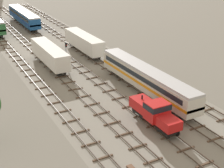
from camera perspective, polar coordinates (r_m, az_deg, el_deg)
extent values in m
plane|color=slate|center=(67.20, -7.91, 4.54)|extent=(480.00, 480.00, 0.00)
cube|color=gray|center=(67.20, -7.91, 4.55)|extent=(21.57, 176.00, 0.01)
cube|color=#47382D|center=(65.58, -16.01, 3.57)|extent=(0.07, 126.00, 0.15)
cube|color=#47382D|center=(65.87, -14.80, 3.79)|extent=(0.07, 126.00, 0.15)
cube|color=brown|center=(36.29, -1.58, -12.53)|extent=(2.40, 0.22, 0.14)
cube|color=brown|center=(38.52, -3.64, -10.21)|extent=(2.40, 0.22, 0.14)
cube|color=brown|center=(40.86, -5.44, -8.15)|extent=(2.40, 0.22, 0.14)
cube|color=brown|center=(43.27, -7.03, -6.30)|extent=(2.40, 0.22, 0.14)
cube|color=brown|center=(45.75, -8.44, -4.65)|extent=(2.40, 0.22, 0.14)
cube|color=brown|center=(48.30, -9.70, -3.17)|extent=(2.40, 0.22, 0.14)
cube|color=brown|center=(50.89, -10.83, -1.84)|extent=(2.40, 0.22, 0.14)
cube|color=brown|center=(53.52, -11.84, -0.63)|extent=(2.40, 0.22, 0.14)
cube|color=brown|center=(56.19, -12.76, 0.46)|extent=(2.40, 0.22, 0.14)
cube|color=brown|center=(58.90, -13.60, 1.45)|extent=(2.40, 0.22, 0.14)
cube|color=brown|center=(61.63, -14.36, 2.35)|extent=(2.40, 0.22, 0.14)
cube|color=brown|center=(64.38, -15.06, 3.18)|extent=(2.40, 0.22, 0.14)
cube|color=brown|center=(67.16, -15.70, 3.93)|extent=(2.40, 0.22, 0.14)
cube|color=brown|center=(69.95, -16.29, 4.63)|extent=(2.40, 0.22, 0.14)
cube|color=brown|center=(72.76, -16.84, 5.27)|extent=(2.40, 0.22, 0.14)
cube|color=brown|center=(75.59, -17.35, 5.87)|extent=(2.40, 0.22, 0.14)
cube|color=brown|center=(78.43, -17.82, 6.42)|extent=(2.40, 0.22, 0.14)
cube|color=brown|center=(81.28, -18.26, 6.93)|extent=(2.40, 0.22, 0.14)
cube|color=brown|center=(84.14, -18.67, 7.41)|extent=(2.40, 0.22, 0.14)
cube|color=#47382D|center=(66.56, -12.34, 4.23)|extent=(0.07, 126.00, 0.15)
cube|color=#47382D|center=(66.93, -11.17, 4.44)|extent=(0.07, 126.00, 0.15)
cube|color=brown|center=(36.10, 7.04, -12.94)|extent=(2.40, 0.22, 0.14)
cube|color=brown|center=(38.10, 4.42, -10.66)|extent=(2.40, 0.22, 0.14)
cube|color=brown|center=(40.24, 2.09, -8.58)|extent=(2.40, 0.22, 0.14)
cube|color=brown|center=(42.48, 0.03, -6.71)|extent=(2.40, 0.22, 0.14)
cube|color=brown|center=(44.80, -1.80, -5.03)|extent=(2.40, 0.22, 0.14)
cube|color=brown|center=(47.21, -3.45, -3.51)|extent=(2.40, 0.22, 0.14)
cube|color=brown|center=(49.67, -4.93, -2.13)|extent=(2.40, 0.22, 0.14)
cube|color=brown|center=(52.20, -6.26, -0.89)|extent=(2.40, 0.22, 0.14)
cube|color=brown|center=(54.77, -7.47, 0.24)|extent=(2.40, 0.22, 0.14)
cube|color=brown|center=(57.38, -8.57, 1.27)|extent=(2.40, 0.22, 0.14)
cube|color=brown|center=(60.03, -9.58, 2.21)|extent=(2.40, 0.22, 0.14)
cube|color=brown|center=(62.71, -10.50, 3.06)|extent=(2.40, 0.22, 0.14)
cube|color=brown|center=(65.42, -11.34, 3.85)|extent=(2.40, 0.22, 0.14)
cube|color=brown|center=(68.16, -12.12, 4.57)|extent=(2.40, 0.22, 0.14)
cube|color=brown|center=(70.91, -12.84, 5.24)|extent=(2.40, 0.22, 0.14)
cube|color=brown|center=(73.69, -13.51, 5.85)|extent=(2.40, 0.22, 0.14)
cube|color=brown|center=(76.48, -14.13, 6.42)|extent=(2.40, 0.22, 0.14)
cube|color=brown|center=(79.28, -14.71, 6.95)|extent=(2.40, 0.22, 0.14)
cube|color=brown|center=(82.10, -15.25, 7.44)|extent=(2.40, 0.22, 0.14)
cube|color=brown|center=(84.94, -15.76, 7.90)|extent=(2.40, 0.22, 0.14)
cube|color=brown|center=(87.78, -16.23, 8.32)|extent=(2.40, 0.22, 0.14)
cube|color=brown|center=(90.63, -16.67, 8.73)|extent=(2.40, 0.22, 0.14)
cube|color=brown|center=(93.49, -17.09, 9.10)|extent=(2.40, 0.22, 0.14)
cube|color=brown|center=(96.37, -17.49, 9.45)|extent=(2.40, 0.22, 0.14)
cube|color=brown|center=(99.24, -17.86, 9.79)|extent=(2.40, 0.22, 0.14)
cube|color=brown|center=(102.13, -18.21, 10.10)|extent=(2.40, 0.22, 0.14)
cube|color=brown|center=(105.02, -18.54, 10.39)|extent=(2.40, 0.22, 0.14)
cube|color=#47382D|center=(67.80, -8.79, 4.85)|extent=(0.07, 126.00, 0.15)
cube|color=#47382D|center=(68.26, -7.66, 5.05)|extent=(0.07, 126.00, 0.15)
cube|color=brown|center=(36.68, 15.59, -13.08)|extent=(2.40, 0.22, 0.14)
cube|color=brown|center=(38.42, 12.51, -10.89)|extent=(2.40, 0.22, 0.14)
cube|color=brown|center=(40.32, 9.75, -8.88)|extent=(2.40, 0.22, 0.14)
cube|color=brown|center=(42.34, 7.27, -7.03)|extent=(2.40, 0.22, 0.14)
cube|color=brown|center=(44.47, 5.04, -5.34)|extent=(2.40, 0.22, 0.14)
cube|color=brown|center=(46.70, 3.02, -3.81)|extent=(2.40, 0.22, 0.14)
cube|color=brown|center=(49.01, 1.20, -2.41)|extent=(2.40, 0.22, 0.14)
cube|color=brown|center=(51.39, -0.45, -1.14)|extent=(2.40, 0.22, 0.14)
cube|color=brown|center=(53.83, -1.95, 0.02)|extent=(2.40, 0.22, 0.14)
cube|color=brown|center=(56.33, -3.32, 1.08)|extent=(2.40, 0.22, 0.14)
cube|color=brown|center=(58.88, -4.57, 2.04)|extent=(2.40, 0.22, 0.14)
cube|color=brown|center=(61.46, -5.72, 2.93)|extent=(2.40, 0.22, 0.14)
cube|color=brown|center=(64.08, -6.78, 3.74)|extent=(2.40, 0.22, 0.14)
cube|color=brown|center=(66.74, -7.76, 4.48)|extent=(2.40, 0.22, 0.14)
cube|color=brown|center=(69.42, -8.66, 5.17)|extent=(2.40, 0.22, 0.14)
cube|color=brown|center=(72.12, -9.50, 5.81)|extent=(2.40, 0.22, 0.14)
cube|color=brown|center=(74.85, -10.27, 6.39)|extent=(2.40, 0.22, 0.14)
cube|color=brown|center=(77.60, -11.00, 6.94)|extent=(2.40, 0.22, 0.14)
cube|color=brown|center=(80.37, -11.67, 7.45)|extent=(2.40, 0.22, 0.14)
cube|color=brown|center=(83.15, -12.31, 7.92)|extent=(2.40, 0.22, 0.14)
cube|color=brown|center=(85.95, -12.90, 8.36)|extent=(2.40, 0.22, 0.14)
cube|color=brown|center=(88.76, -13.46, 8.77)|extent=(2.40, 0.22, 0.14)
cube|color=brown|center=(91.58, -13.98, 9.16)|extent=(2.40, 0.22, 0.14)
cube|color=brown|center=(94.42, -14.47, 9.52)|extent=(2.40, 0.22, 0.14)
cube|color=brown|center=(97.26, -14.94, 9.86)|extent=(2.40, 0.22, 0.14)
cube|color=brown|center=(100.12, -15.38, 10.18)|extent=(2.40, 0.22, 0.14)
cube|color=brown|center=(102.98, -15.79, 10.48)|extent=(2.40, 0.22, 0.14)
cube|color=brown|center=(105.85, -16.19, 10.77)|extent=(2.40, 0.22, 0.14)
cube|color=brown|center=(108.72, -16.56, 11.04)|extent=(2.40, 0.22, 0.14)
cube|color=brown|center=(111.60, -16.92, 11.29)|extent=(2.40, 0.22, 0.14)
cube|color=brown|center=(114.49, -17.26, 11.53)|extent=(2.40, 0.22, 0.14)
cube|color=brown|center=(117.39, -17.58, 11.76)|extent=(2.40, 0.22, 0.14)
cube|color=brown|center=(120.29, -17.89, 11.98)|extent=(2.40, 0.22, 0.14)
cube|color=brown|center=(123.19, -18.18, 12.19)|extent=(2.40, 0.22, 0.14)
cube|color=brown|center=(126.10, -18.46, 12.39)|extent=(2.40, 0.22, 0.14)
cube|color=#47382D|center=(69.30, -5.37, 5.43)|extent=(0.07, 126.00, 0.15)
cube|color=#47382D|center=(69.85, -4.29, 5.61)|extent=(0.07, 126.00, 0.15)
cube|color=brown|center=(41.09, 17.25, -9.01)|extent=(2.40, 0.22, 0.14)
cube|color=brown|center=(42.87, 14.44, -7.23)|extent=(2.40, 0.22, 0.14)
cube|color=brown|center=(44.78, 11.89, -5.58)|extent=(2.40, 0.22, 0.14)
cube|color=brown|center=(46.80, 9.56, -4.06)|extent=(2.40, 0.22, 0.14)
cube|color=brown|center=(48.92, 7.43, -2.67)|extent=(2.40, 0.22, 0.14)
cube|color=brown|center=(51.13, 5.49, -1.39)|extent=(2.40, 0.22, 0.14)
cube|color=brown|center=(53.42, 3.71, -0.21)|extent=(2.40, 0.22, 0.14)
cube|color=brown|center=(55.77, 2.09, 0.87)|extent=(2.40, 0.22, 0.14)
cube|color=brown|center=(58.18, 0.59, 1.85)|extent=(2.40, 0.22, 0.14)
cube|color=brown|center=(60.65, -0.78, 2.76)|extent=(2.40, 0.22, 0.14)
cube|color=brown|center=(63.16, -2.05, 3.60)|extent=(2.40, 0.22, 0.14)
cube|color=brown|center=(65.72, -3.23, 4.36)|extent=(2.40, 0.22, 0.14)
cube|color=brown|center=(68.31, -4.31, 5.07)|extent=(2.40, 0.22, 0.14)
cube|color=brown|center=(70.93, -5.32, 5.73)|extent=(2.40, 0.22, 0.14)
cube|color=brown|center=(73.58, -6.26, 6.34)|extent=(2.40, 0.22, 0.14)
cube|color=brown|center=(76.26, -7.14, 6.90)|extent=(2.40, 0.22, 0.14)
cube|color=brown|center=(78.96, -7.95, 7.42)|extent=(2.40, 0.22, 0.14)
cube|color=brown|center=(81.68, -8.72, 7.91)|extent=(2.40, 0.22, 0.14)
cube|color=brown|center=(84.42, -9.44, 8.36)|extent=(2.40, 0.22, 0.14)
cube|color=brown|center=(87.18, -10.11, 8.79)|extent=(2.40, 0.22, 0.14)
cube|color=brown|center=(89.95, -10.74, 9.19)|extent=(2.40, 0.22, 0.14)
cube|color=brown|center=(92.74, -11.34, 9.56)|extent=(2.40, 0.22, 0.14)
cube|color=brown|center=(95.54, -11.90, 9.91)|extent=(2.40, 0.22, 0.14)
cube|color=brown|center=(98.35, -12.43, 10.24)|extent=(2.40, 0.22, 0.14)
cube|color=brown|center=(101.17, -12.94, 10.55)|extent=(2.40, 0.22, 0.14)
cube|color=brown|center=(104.00, -13.42, 10.84)|extent=(2.40, 0.22, 0.14)
cube|color=brown|center=(106.84, -13.87, 11.12)|extent=(2.40, 0.22, 0.14)
cube|color=brown|center=(109.69, -14.30, 11.38)|extent=(2.40, 0.22, 0.14)
cube|color=brown|center=(112.55, -14.71, 11.62)|extent=(2.40, 0.22, 0.14)
cube|color=brown|center=(115.42, -15.10, 11.86)|extent=(2.40, 0.22, 0.14)
cube|color=brown|center=(118.29, -15.47, 12.08)|extent=(2.40, 0.22, 0.14)
cube|color=brown|center=(121.17, -15.82, 12.29)|extent=(2.40, 0.22, 0.14)
cube|color=brown|center=(124.05, -16.16, 12.49)|extent=(2.40, 0.22, 0.14)
cube|color=brown|center=(126.94, -16.48, 12.69)|extent=(2.40, 0.22, 0.14)
cube|color=#47382D|center=(71.04, -2.11, 5.97)|extent=(0.07, 126.00, 0.15)
cube|color=#47382D|center=(71.66, -1.08, 6.13)|extent=(0.07, 126.00, 0.15)
cube|color=brown|center=(45.70, 18.56, -5.74)|extent=(2.40, 0.22, 0.14)
cube|color=brown|center=(47.49, 15.98, -4.26)|extent=(2.40, 0.22, 0.14)
cube|color=brown|center=(49.40, 13.61, -2.89)|extent=(2.40, 0.22, 0.14)
cube|color=brown|center=(51.42, 11.43, -1.62)|extent=(2.40, 0.22, 0.14)
cube|color=brown|center=(53.52, 9.41, -0.44)|extent=(2.40, 0.22, 0.14)
cube|color=brown|center=(55.71, 7.55, 0.65)|extent=(2.40, 0.22, 0.14)
cube|color=brown|center=(57.98, 5.84, 1.65)|extent=(2.40, 0.22, 0.14)
cube|color=brown|center=(60.30, 4.25, 2.57)|extent=(2.40, 0.22, 0.14)
cube|color=brown|center=(62.68, 2.78, 3.43)|extent=(2.40, 0.22, 0.14)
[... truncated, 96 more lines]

